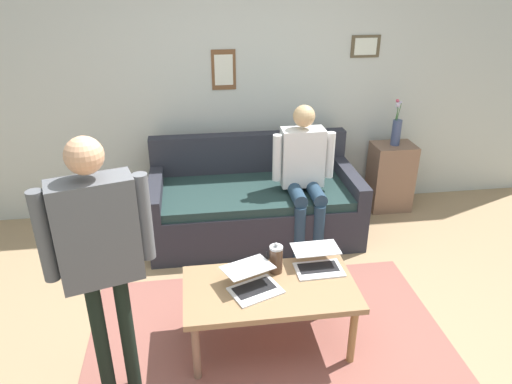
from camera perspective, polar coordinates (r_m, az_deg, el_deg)
The scene contains 12 objects.
ground_plane at distance 3.39m, azimuth 2.08°, elevation -18.20°, with size 7.68×7.68×0.00m, color #9F805D.
area_rug at distance 3.36m, azimuth 1.89°, elevation -18.64°, with size 2.47×1.84×0.01m, color #8F5349.
back_wall at distance 4.74m, azimuth -2.35°, elevation 13.42°, with size 7.04×0.11×2.70m.
couch at distance 4.50m, azimuth -0.26°, elevation -1.41°, with size 1.91×0.94×0.88m.
coffee_table at distance 3.16m, azimuth 1.69°, elevation -12.02°, with size 1.12×0.61×0.47m.
laptop_left at distance 3.09m, azimuth -0.40°, elevation -10.77°, with size 0.41×0.42×0.13m.
laptop_center at distance 3.31m, azimuth 7.41°, elevation -8.34°, with size 0.33×0.31×0.12m.
french_press at distance 3.21m, azimuth 2.40°, elevation -8.02°, with size 0.11×0.09×0.23m.
side_shelf at distance 5.15m, azimuth 15.81°, elevation 1.77°, with size 0.42×0.32×0.71m.
flower_vase at distance 4.97m, azimuth 16.49°, elevation 7.21°, with size 0.09×0.09×0.46m.
person_standing at distance 2.60m, azimuth -18.34°, elevation -5.94°, with size 0.57×0.29×1.63m.
person_seated at distance 4.19m, azimuth 5.77°, elevation 2.73°, with size 0.55×0.51×1.28m.
Camera 1 is at (0.46, 2.41, 2.35)m, focal length 33.35 mm.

